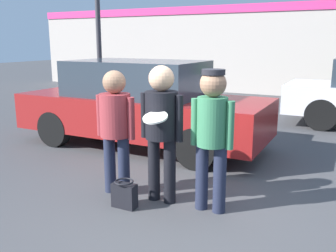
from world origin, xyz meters
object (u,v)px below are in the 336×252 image
object	(u,v)px
person_left	(115,122)
person_right	(212,128)
handbag	(124,195)
person_middle_with_frisbee	(161,122)
parked_car_near	(140,104)

from	to	relation	value
person_left	person_right	world-z (taller)	person_right
person_right	handbag	world-z (taller)	person_right
person_middle_with_frisbee	person_right	bearing A→B (deg)	2.05
person_left	parked_car_near	xyz separation A→B (m)	(-0.93, 2.13, -0.16)
parked_car_near	person_left	bearing A→B (deg)	-66.42
parked_car_near	person_middle_with_frisbee	bearing A→B (deg)	-53.04
person_right	parked_car_near	bearing A→B (deg)	136.92
person_middle_with_frisbee	parked_car_near	world-z (taller)	person_middle_with_frisbee
person_left	handbag	bearing A→B (deg)	-44.91
person_right	parked_car_near	world-z (taller)	person_right
person_left	person_middle_with_frisbee	size ratio (longest dim) A/B	0.95
person_left	handbag	xyz separation A→B (m)	(0.33, -0.33, -0.80)
person_middle_with_frisbee	parked_car_near	size ratio (longest dim) A/B	0.36
person_left	handbag	size ratio (longest dim) A/B	4.77
person_middle_with_frisbee	person_right	size ratio (longest dim) A/B	1.01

